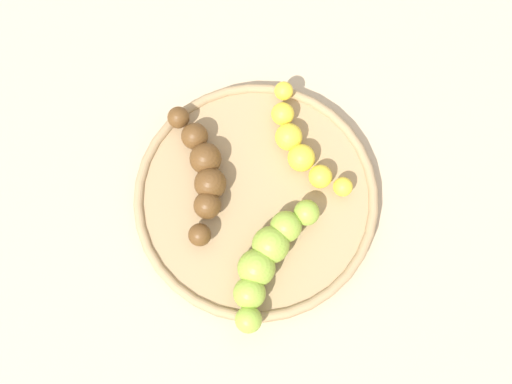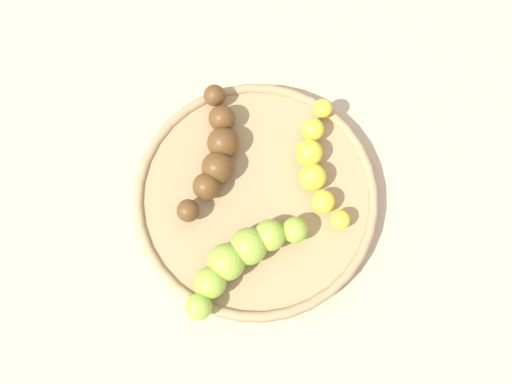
# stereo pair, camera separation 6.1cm
# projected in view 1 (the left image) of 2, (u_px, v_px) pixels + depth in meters

# --- Properties ---
(ground_plane) EXTENTS (2.40, 2.40, 0.00)m
(ground_plane) POSITION_uv_depth(u_px,v_px,m) (256.00, 201.00, 0.65)
(ground_plane) COLOR tan
(fruit_bowl) EXTENTS (0.25, 0.25, 0.02)m
(fruit_bowl) POSITION_uv_depth(u_px,v_px,m) (256.00, 198.00, 0.64)
(fruit_bowl) COLOR #A08259
(fruit_bowl) RESTS_ON ground_plane
(banana_green) EXTENTS (0.11, 0.11, 0.04)m
(banana_green) POSITION_uv_depth(u_px,v_px,m) (267.00, 259.00, 0.60)
(banana_green) COLOR #8CAD38
(banana_green) RESTS_ON fruit_bowl
(banana_yellow) EXTENTS (0.13, 0.06, 0.03)m
(banana_yellow) POSITION_uv_depth(u_px,v_px,m) (300.00, 145.00, 0.63)
(banana_yellow) COLOR yellow
(banana_yellow) RESTS_ON fruit_bowl
(banana_overripe) EXTENTS (0.15, 0.05, 0.03)m
(banana_overripe) POSITION_uv_depth(u_px,v_px,m) (203.00, 172.00, 0.62)
(banana_overripe) COLOR #593819
(banana_overripe) RESTS_ON fruit_bowl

